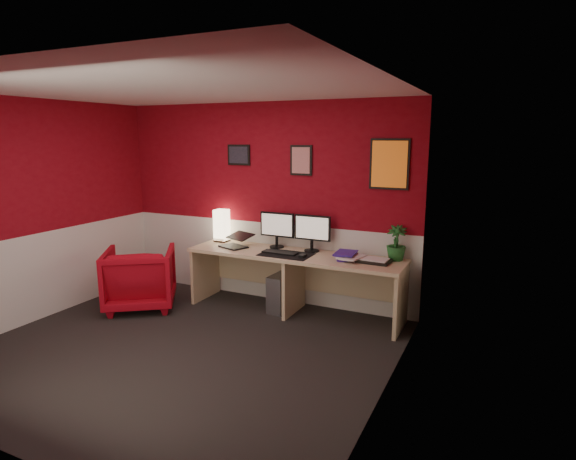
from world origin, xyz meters
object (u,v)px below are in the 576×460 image
object	(u,v)px
monitor_left	(277,224)
monitor_right	(312,228)
shoji_lamp	(222,226)
armchair	(140,278)
zen_tray	(374,261)
pc_tower	(282,292)
laptop	(233,239)
potted_plant	(396,243)
desk	(294,283)

from	to	relation	value
monitor_left	monitor_right	distance (m)	0.47
shoji_lamp	armchair	world-z (taller)	shoji_lamp
monitor_right	zen_tray	world-z (taller)	monitor_right
pc_tower	armchair	bearing A→B (deg)	-154.35
laptop	armchair	size ratio (longest dim) A/B	0.40
monitor_left	pc_tower	world-z (taller)	monitor_left
shoji_lamp	laptop	bearing A→B (deg)	-36.16
monitor_right	pc_tower	size ratio (longest dim) A/B	1.29
zen_tray	potted_plant	size ratio (longest dim) A/B	0.90
desk	laptop	bearing A→B (deg)	-177.65
zen_tray	potted_plant	distance (m)	0.33
monitor_right	pc_tower	xyz separation A→B (m)	(-0.31, -0.16, -0.80)
monitor_left	potted_plant	bearing A→B (deg)	0.65
pc_tower	laptop	bearing A→B (deg)	-170.95
pc_tower	armchair	distance (m)	1.76
monitor_left	armchair	xyz separation A→B (m)	(-1.47, -0.83, -0.65)
desk	pc_tower	size ratio (longest dim) A/B	5.78
shoji_lamp	potted_plant	world-z (taller)	shoji_lamp
desk	pc_tower	xyz separation A→B (m)	(-0.17, 0.03, -0.14)
pc_tower	shoji_lamp	bearing A→B (deg)	173.54
laptop	monitor_left	size ratio (longest dim) A/B	0.57
desk	zen_tray	world-z (taller)	zen_tray
pc_tower	monitor_left	bearing A→B (deg)	136.56
shoji_lamp	monitor_left	world-z (taller)	monitor_left
monitor_left	laptop	bearing A→B (deg)	-154.46
pc_tower	monitor_right	bearing A→B (deg)	30.87
desk	monitor_left	xyz separation A→B (m)	(-0.33, 0.20, 0.66)
potted_plant	pc_tower	world-z (taller)	potted_plant
potted_plant	pc_tower	xyz separation A→B (m)	(-1.31, -0.19, -0.70)
monitor_left	monitor_right	xyz separation A→B (m)	(0.47, -0.01, 0.00)
monitor_left	pc_tower	bearing A→B (deg)	-46.90
zen_tray	monitor_left	bearing A→B (deg)	172.14
desk	shoji_lamp	xyz separation A→B (m)	(-1.13, 0.20, 0.56)
potted_plant	armchair	distance (m)	3.11
laptop	potted_plant	world-z (taller)	potted_plant
laptop	armchair	xyz separation A→B (m)	(-0.98, -0.60, -0.47)
pc_tower	zen_tray	bearing A→B (deg)	3.08
monitor_right	zen_tray	bearing A→B (deg)	-11.89
armchair	monitor_right	bearing A→B (deg)	168.41
laptop	armchair	world-z (taller)	laptop
laptop	armchair	distance (m)	1.24
potted_plant	pc_tower	distance (m)	1.50
monitor_right	desk	bearing A→B (deg)	-127.01
desk	potted_plant	xyz separation A→B (m)	(1.14, 0.22, 0.56)
zen_tray	pc_tower	world-z (taller)	zen_tray
laptop	potted_plant	xyz separation A→B (m)	(1.96, 0.25, 0.09)
laptop	potted_plant	size ratio (longest dim) A/B	0.85
desk	zen_tray	distance (m)	1.03
laptop	pc_tower	distance (m)	0.89
potted_plant	armchair	size ratio (longest dim) A/B	0.48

